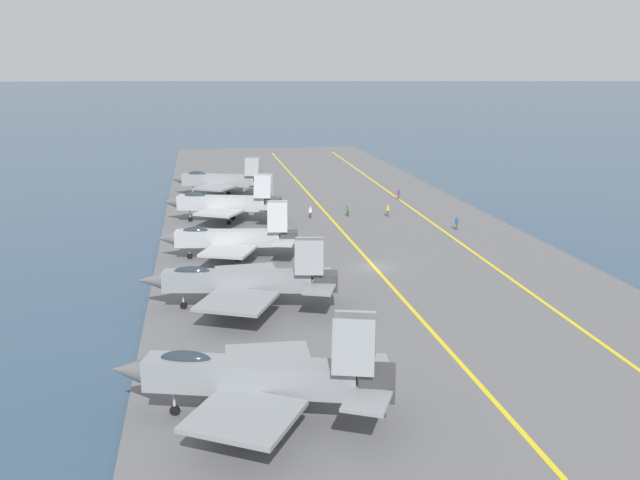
# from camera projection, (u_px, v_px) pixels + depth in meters

# --- Properties ---
(ground_plane) EXTENTS (2000.00, 2000.00, 0.00)m
(ground_plane) POSITION_uv_depth(u_px,v_px,m) (374.00, 271.00, 70.58)
(ground_plane) COLOR #334C66
(carrier_deck) EXTENTS (216.86, 45.02, 0.40)m
(carrier_deck) POSITION_uv_depth(u_px,v_px,m) (374.00, 269.00, 70.53)
(carrier_deck) COLOR slate
(carrier_deck) RESTS_ON ground
(deck_stripe_foul_line) EXTENTS (195.12, 5.22, 0.01)m
(deck_stripe_foul_line) POSITION_uv_depth(u_px,v_px,m) (486.00, 261.00, 72.60)
(deck_stripe_foul_line) COLOR yellow
(deck_stripe_foul_line) RESTS_ON carrier_deck
(deck_stripe_centerline) EXTENTS (195.17, 0.36, 0.01)m
(deck_stripe_centerline) POSITION_uv_depth(u_px,v_px,m) (374.00, 267.00, 70.48)
(deck_stripe_centerline) COLOR yellow
(deck_stripe_centerline) RESTS_ON carrier_deck
(parked_jet_nearest) EXTENTS (13.12, 16.95, 6.84)m
(parked_jet_nearest) POSITION_uv_depth(u_px,v_px,m) (255.00, 376.00, 39.32)
(parked_jet_nearest) COLOR gray
(parked_jet_nearest) RESTS_ON carrier_deck
(parked_jet_second) EXTENTS (13.91, 17.13, 6.28)m
(parked_jet_second) POSITION_uv_depth(u_px,v_px,m) (242.00, 281.00, 57.66)
(parked_jet_second) COLOR gray
(parked_jet_second) RESTS_ON carrier_deck
(parked_jet_third) EXTENTS (12.43, 15.23, 6.30)m
(parked_jet_third) POSITION_uv_depth(u_px,v_px,m) (231.00, 238.00, 73.04)
(parked_jet_third) COLOR #A8AAAF
(parked_jet_third) RESTS_ON carrier_deck
(parked_jet_fourth) EXTENTS (11.90, 16.04, 6.54)m
(parked_jet_fourth) POSITION_uv_depth(u_px,v_px,m) (224.00, 203.00, 90.17)
(parked_jet_fourth) COLOR #A8AAAF
(parked_jet_fourth) RESTS_ON carrier_deck
(parked_jet_fifth) EXTENTS (12.64, 16.09, 6.37)m
(parked_jet_fifth) POSITION_uv_depth(u_px,v_px,m) (221.00, 180.00, 108.38)
(parked_jet_fifth) COLOR gray
(parked_jet_fifth) RESTS_ON carrier_deck
(crew_blue_vest) EXTENTS (0.28, 0.40, 1.73)m
(crew_blue_vest) POSITION_uv_depth(u_px,v_px,m) (457.00, 223.00, 86.28)
(crew_blue_vest) COLOR #4C473D
(crew_blue_vest) RESTS_ON carrier_deck
(crew_green_vest) EXTENTS (0.41, 0.30, 1.72)m
(crew_green_vest) POSITION_uv_depth(u_px,v_px,m) (348.00, 210.00, 94.20)
(crew_green_vest) COLOR #383328
(crew_green_vest) RESTS_ON carrier_deck
(crew_white_vest) EXTENTS (0.36, 0.44, 1.65)m
(crew_white_vest) POSITION_uv_depth(u_px,v_px,m) (310.00, 212.00, 92.96)
(crew_white_vest) COLOR #383328
(crew_white_vest) RESTS_ON carrier_deck
(crew_purple_vest) EXTENTS (0.46, 0.45, 1.76)m
(crew_purple_vest) POSITION_uv_depth(u_px,v_px,m) (399.00, 193.00, 106.17)
(crew_purple_vest) COLOR #4C473D
(crew_purple_vest) RESTS_ON carrier_deck
(crew_yellow_vest) EXTENTS (0.45, 0.46, 1.71)m
(crew_yellow_vest) POSITION_uv_depth(u_px,v_px,m) (388.00, 210.00, 93.86)
(crew_yellow_vest) COLOR #4C473D
(crew_yellow_vest) RESTS_ON carrier_deck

